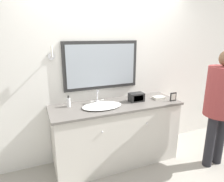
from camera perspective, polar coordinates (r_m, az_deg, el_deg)
The scene contains 9 objects.
ground_plane at distance 3.00m, azimuth 3.78°, elevation -22.32°, with size 14.00×14.00×0.00m, color #9E998E.
wall_back at distance 3.02m, azimuth -1.28°, elevation 4.82°, with size 8.00×0.18×2.55m.
vanity_counter at distance 3.00m, azimuth 1.25°, elevation -11.99°, with size 1.85×0.62×0.91m.
sink_basin at distance 2.71m, azimuth -2.96°, elevation -4.17°, with size 0.54×0.39×0.19m.
soap_bottle at distance 2.76m, azimuth -12.32°, elevation -3.17°, with size 0.05×0.06×0.16m.
appliance_box at distance 2.94m, azimuth 6.98°, elevation -1.75°, with size 0.21×0.14×0.12m.
picture_frame at distance 3.06m, azimuth 17.08°, elevation -1.60°, with size 0.11×0.01×0.13m.
hand_towel_near_sink at distance 3.12m, azimuth 13.21°, elevation -1.86°, with size 0.18×0.11×0.04m.
person at distance 3.09m, azimuth 28.81°, elevation -1.78°, with size 0.43×0.43×1.67m.
Camera 1 is at (-1.06, -2.11, 1.85)m, focal length 32.00 mm.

